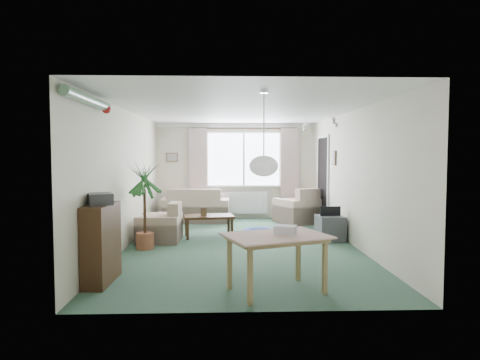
{
  "coord_description": "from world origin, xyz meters",
  "views": [
    {
      "loc": [
        -0.28,
        -7.55,
        1.62
      ],
      "look_at": [
        0.0,
        0.3,
        1.15
      ],
      "focal_mm": 32.0,
      "sensor_mm": 36.0,
      "label": 1
    }
  ],
  "objects_px": {
    "houseplant": "(145,206)",
    "dining_table": "(276,264)",
    "sofa": "(195,205)",
    "armchair_left": "(160,222)",
    "coffee_table": "(209,226)",
    "tv_cube": "(330,228)",
    "armchair_corner": "(299,205)",
    "pet_bed": "(260,233)",
    "bookshelf": "(102,243)"
  },
  "relations": [
    {
      "from": "houseplant",
      "to": "dining_table",
      "type": "height_order",
      "value": "houseplant"
    },
    {
      "from": "sofa",
      "to": "armchair_left",
      "type": "bearing_deg",
      "value": 79.77
    },
    {
      "from": "coffee_table",
      "to": "houseplant",
      "type": "xyz_separation_m",
      "value": [
        -1.05,
        -1.03,
        0.53
      ]
    },
    {
      "from": "armchair_left",
      "to": "dining_table",
      "type": "xyz_separation_m",
      "value": [
        1.83,
        -3.01,
        -0.03
      ]
    },
    {
      "from": "armchair_left",
      "to": "houseplant",
      "type": "bearing_deg",
      "value": -10.68
    },
    {
      "from": "houseplant",
      "to": "tv_cube",
      "type": "distance_m",
      "value": 3.44
    },
    {
      "from": "sofa",
      "to": "armchair_corner",
      "type": "distance_m",
      "value": 2.48
    },
    {
      "from": "armchair_left",
      "to": "pet_bed",
      "type": "height_order",
      "value": "armchair_left"
    },
    {
      "from": "armchair_corner",
      "to": "houseplant",
      "type": "bearing_deg",
      "value": 14.93
    },
    {
      "from": "coffee_table",
      "to": "tv_cube",
      "type": "xyz_separation_m",
      "value": [
        2.3,
        -0.43,
        0.02
      ]
    },
    {
      "from": "sofa",
      "to": "pet_bed",
      "type": "height_order",
      "value": "sofa"
    },
    {
      "from": "sofa",
      "to": "pet_bed",
      "type": "xyz_separation_m",
      "value": [
        1.41,
        -1.92,
        -0.34
      ]
    },
    {
      "from": "dining_table",
      "to": "armchair_left",
      "type": "bearing_deg",
      "value": 121.23
    },
    {
      "from": "houseplant",
      "to": "armchair_left",
      "type": "bearing_deg",
      "value": 77.15
    },
    {
      "from": "armchair_left",
      "to": "houseplant",
      "type": "distance_m",
      "value": 0.78
    },
    {
      "from": "armchair_left",
      "to": "tv_cube",
      "type": "distance_m",
      "value": 3.2
    },
    {
      "from": "armchair_corner",
      "to": "pet_bed",
      "type": "height_order",
      "value": "armchair_corner"
    },
    {
      "from": "armchair_corner",
      "to": "bookshelf",
      "type": "xyz_separation_m",
      "value": [
        -3.32,
        -4.64,
        0.08
      ]
    },
    {
      "from": "armchair_corner",
      "to": "houseplant",
      "type": "xyz_separation_m",
      "value": [
        -3.12,
        -2.73,
        0.33
      ]
    },
    {
      "from": "sofa",
      "to": "tv_cube",
      "type": "height_order",
      "value": "sofa"
    },
    {
      "from": "armchair_left",
      "to": "tv_cube",
      "type": "bearing_deg",
      "value": 91.2
    },
    {
      "from": "sofa",
      "to": "coffee_table",
      "type": "distance_m",
      "value": 2.01
    },
    {
      "from": "armchair_left",
      "to": "tv_cube",
      "type": "xyz_separation_m",
      "value": [
        3.2,
        -0.05,
        -0.13
      ]
    },
    {
      "from": "coffee_table",
      "to": "tv_cube",
      "type": "bearing_deg",
      "value": -10.53
    },
    {
      "from": "armchair_corner",
      "to": "houseplant",
      "type": "distance_m",
      "value": 4.16
    },
    {
      "from": "tv_cube",
      "to": "pet_bed",
      "type": "relative_size",
      "value": 0.81
    },
    {
      "from": "coffee_table",
      "to": "armchair_corner",
      "type": "bearing_deg",
      "value": 39.29
    },
    {
      "from": "dining_table",
      "to": "tv_cube",
      "type": "relative_size",
      "value": 2.04
    },
    {
      "from": "armchair_left",
      "to": "bookshelf",
      "type": "distance_m",
      "value": 2.59
    },
    {
      "from": "coffee_table",
      "to": "dining_table",
      "type": "bearing_deg",
      "value": -74.75
    },
    {
      "from": "armchair_left",
      "to": "pet_bed",
      "type": "bearing_deg",
      "value": 104.35
    },
    {
      "from": "coffee_table",
      "to": "tv_cube",
      "type": "relative_size",
      "value": 1.85
    },
    {
      "from": "coffee_table",
      "to": "bookshelf",
      "type": "distance_m",
      "value": 3.21
    },
    {
      "from": "coffee_table",
      "to": "bookshelf",
      "type": "xyz_separation_m",
      "value": [
        -1.24,
        -2.94,
        0.28
      ]
    },
    {
      "from": "armchair_corner",
      "to": "tv_cube",
      "type": "height_order",
      "value": "armchair_corner"
    },
    {
      "from": "bookshelf",
      "to": "houseplant",
      "type": "xyz_separation_m",
      "value": [
        0.19,
        1.91,
        0.25
      ]
    },
    {
      "from": "tv_cube",
      "to": "armchair_corner",
      "type": "bearing_deg",
      "value": 92.11
    },
    {
      "from": "bookshelf",
      "to": "tv_cube",
      "type": "xyz_separation_m",
      "value": [
        3.54,
        2.51,
        -0.27
      ]
    },
    {
      "from": "sofa",
      "to": "tv_cube",
      "type": "relative_size",
      "value": 3.15
    },
    {
      "from": "dining_table",
      "to": "pet_bed",
      "type": "relative_size",
      "value": 1.66
    },
    {
      "from": "coffee_table",
      "to": "armchair_left",
      "type": "bearing_deg",
      "value": -157.56
    },
    {
      "from": "dining_table",
      "to": "tv_cube",
      "type": "bearing_deg",
      "value": 65.06
    },
    {
      "from": "tv_cube",
      "to": "coffee_table",
      "type": "bearing_deg",
      "value": 165.53
    },
    {
      "from": "armchair_corner",
      "to": "armchair_left",
      "type": "distance_m",
      "value": 3.62
    },
    {
      "from": "armchair_left",
      "to": "houseplant",
      "type": "relative_size",
      "value": 0.54
    },
    {
      "from": "coffee_table",
      "to": "dining_table",
      "type": "height_order",
      "value": "dining_table"
    },
    {
      "from": "sofa",
      "to": "bookshelf",
      "type": "distance_m",
      "value": 4.98
    },
    {
      "from": "armchair_left",
      "to": "houseplant",
      "type": "height_order",
      "value": "houseplant"
    },
    {
      "from": "armchair_corner",
      "to": "bookshelf",
      "type": "relative_size",
      "value": 0.93
    },
    {
      "from": "houseplant",
      "to": "pet_bed",
      "type": "distance_m",
      "value": 2.43
    }
  ]
}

